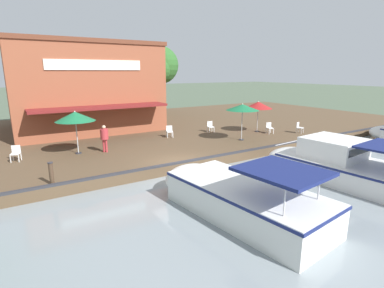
% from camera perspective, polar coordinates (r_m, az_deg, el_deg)
% --- Properties ---
extents(ground_plane, '(220.00, 220.00, 0.00)m').
position_cam_1_polar(ground_plane, '(16.00, -1.92, -5.81)').
color(ground_plane, '#4C5B47').
extents(quay_deck, '(22.00, 56.00, 0.60)m').
position_cam_1_polar(quay_deck, '(25.73, -14.24, 1.95)').
color(quay_deck, brown).
rests_on(quay_deck, ground).
extents(quay_edge_fender, '(0.20, 50.40, 0.10)m').
position_cam_1_polar(quay_edge_fender, '(15.88, -2.12, -3.49)').
color(quay_edge_fender, '#2D2D33').
rests_on(quay_edge_fender, quay_deck).
extents(waterfront_restaurant, '(11.69, 11.21, 6.97)m').
position_cam_1_polar(waterfront_restaurant, '(27.42, -20.23, 10.23)').
color(waterfront_restaurant, brown).
rests_on(waterfront_restaurant, quay_deck).
extents(patio_umbrella_by_entrance, '(2.22, 2.22, 2.45)m').
position_cam_1_polar(patio_umbrella_by_entrance, '(24.41, 12.51, 7.24)').
color(patio_umbrella_by_entrance, '#B7B7B7').
rests_on(patio_umbrella_by_entrance, quay_deck).
extents(patio_umbrella_far_corner, '(2.28, 2.28, 2.57)m').
position_cam_1_polar(patio_umbrella_far_corner, '(21.11, 9.60, 6.91)').
color(patio_umbrella_far_corner, '#B7B7B7').
rests_on(patio_umbrella_far_corner, quay_deck).
extents(patio_umbrella_mid_patio_right, '(2.24, 2.24, 2.53)m').
position_cam_1_polar(patio_umbrella_mid_patio_right, '(18.53, -21.36, 4.92)').
color(patio_umbrella_mid_patio_right, '#B7B7B7').
rests_on(patio_umbrella_mid_patio_right, quay_deck).
extents(cafe_chair_back_row_seat, '(0.51, 0.51, 0.85)m').
position_cam_1_polar(cafe_chair_back_row_seat, '(24.02, 3.52, 3.43)').
color(cafe_chair_back_row_seat, white).
rests_on(cafe_chair_back_row_seat, quay_deck).
extents(cafe_chair_far_corner_seat, '(0.56, 0.56, 0.85)m').
position_cam_1_polar(cafe_chair_far_corner_seat, '(18.72, -30.56, -1.41)').
color(cafe_chair_far_corner_seat, white).
rests_on(cafe_chair_far_corner_seat, quay_deck).
extents(cafe_chair_facing_river, '(0.55, 0.55, 0.85)m').
position_cam_1_polar(cafe_chair_facing_river, '(25.00, 19.74, 3.05)').
color(cafe_chair_facing_river, white).
rests_on(cafe_chair_facing_river, quay_deck).
extents(cafe_chair_under_first_umbrella, '(0.52, 0.52, 0.85)m').
position_cam_1_polar(cafe_chair_under_first_umbrella, '(24.22, 14.54, 3.09)').
color(cafe_chair_under_first_umbrella, white).
rests_on(cafe_chair_under_first_umbrella, quay_deck).
extents(cafe_chair_beside_entrance, '(0.55, 0.55, 0.85)m').
position_cam_1_polar(cafe_chair_beside_entrance, '(22.09, -4.30, 2.51)').
color(cafe_chair_beside_entrance, white).
rests_on(cafe_chair_beside_entrance, quay_deck).
extents(person_at_quay_edge, '(0.46, 0.46, 1.64)m').
position_cam_1_polar(person_at_quay_edge, '(18.56, -16.35, 1.57)').
color(person_at_quay_edge, '#B23338').
rests_on(person_at_quay_edge, quay_deck).
extents(motorboat_fourth_along, '(8.60, 3.85, 2.11)m').
position_cam_1_polar(motorboat_fourth_along, '(16.68, 26.27, -3.55)').
color(motorboat_fourth_along, white).
rests_on(motorboat_fourth_along, river_water).
extents(motorboat_outer_channel, '(7.59, 3.48, 2.22)m').
position_cam_1_polar(motorboat_outer_channel, '(11.74, 7.65, -9.42)').
color(motorboat_outer_channel, white).
rests_on(motorboat_outer_channel, river_water).
extents(mooring_post, '(0.22, 0.22, 1.00)m').
position_cam_1_polar(mooring_post, '(14.15, -25.23, -5.05)').
color(mooring_post, '#473323').
rests_on(mooring_post, quay_deck).
extents(tree_behind_restaurant, '(3.93, 3.74, 6.01)m').
position_cam_1_polar(tree_behind_restaurant, '(32.98, -15.51, 11.95)').
color(tree_behind_restaurant, brown).
rests_on(tree_behind_restaurant, quay_deck).
extents(tree_downstream_bank, '(4.43, 4.22, 7.55)m').
position_cam_1_polar(tree_downstream_bank, '(34.70, -6.27, 14.52)').
color(tree_downstream_bank, brown).
rests_on(tree_downstream_bank, quay_deck).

